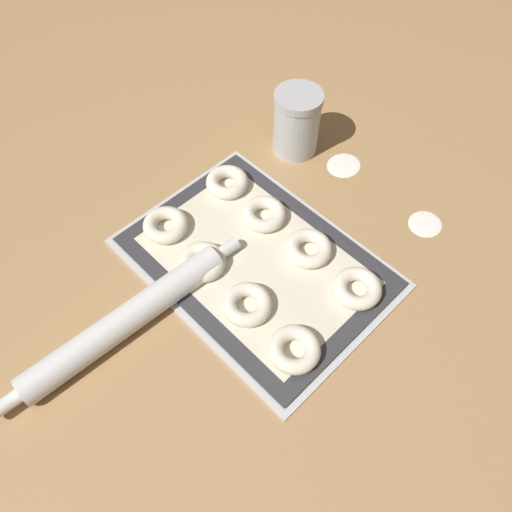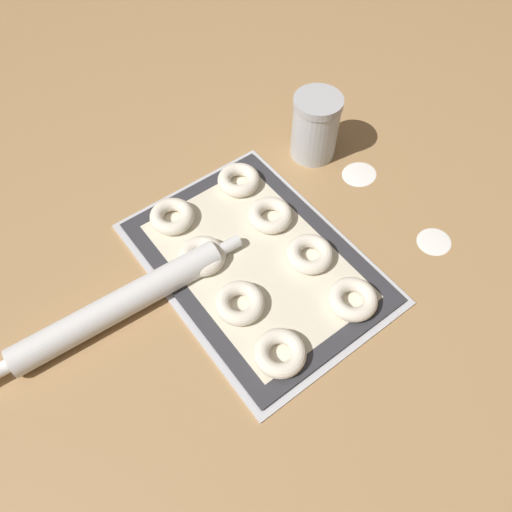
# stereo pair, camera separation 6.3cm
# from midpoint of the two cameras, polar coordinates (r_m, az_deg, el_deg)

# --- Properties ---
(ground_plane) EXTENTS (2.80, 2.80, 0.00)m
(ground_plane) POSITION_cam_midpoint_polar(r_m,az_deg,el_deg) (0.91, 0.70, -0.58)
(ground_plane) COLOR #A87F51
(baking_tray) EXTENTS (0.47, 0.34, 0.01)m
(baking_tray) POSITION_cam_midpoint_polar(r_m,az_deg,el_deg) (0.91, 2.00, -0.81)
(baking_tray) COLOR silver
(baking_tray) RESTS_ON ground_plane
(baking_mat) EXTENTS (0.44, 0.31, 0.00)m
(baking_mat) POSITION_cam_midpoint_polar(r_m,az_deg,el_deg) (0.90, 2.01, -0.63)
(baking_mat) COLOR #333338
(baking_mat) RESTS_ON baking_tray
(bagel_front_far_left) EXTENTS (0.08, 0.08, 0.03)m
(bagel_front_far_left) POSITION_cam_midpoint_polar(r_m,az_deg,el_deg) (0.95, -7.69, 4.41)
(bagel_front_far_left) COLOR silver
(bagel_front_far_left) RESTS_ON baking_mat
(bagel_front_mid_left) EXTENTS (0.08, 0.08, 0.03)m
(bagel_front_mid_left) POSITION_cam_midpoint_polar(r_m,az_deg,el_deg) (0.89, -4.16, -0.10)
(bagel_front_mid_left) COLOR silver
(bagel_front_mid_left) RESTS_ON baking_mat
(bagel_front_mid_right) EXTENTS (0.08, 0.08, 0.03)m
(bagel_front_mid_right) POSITION_cam_midpoint_polar(r_m,az_deg,el_deg) (0.84, 0.32, -5.51)
(bagel_front_mid_right) COLOR silver
(bagel_front_mid_right) RESTS_ON baking_mat
(bagel_front_far_right) EXTENTS (0.08, 0.08, 0.03)m
(bagel_front_far_right) POSITION_cam_midpoint_polar(r_m,az_deg,el_deg) (0.80, 5.05, -11.11)
(bagel_front_far_right) COLOR silver
(bagel_front_far_right) RESTS_ON baking_mat
(bagel_back_far_left) EXTENTS (0.08, 0.08, 0.03)m
(bagel_back_far_left) POSITION_cam_midpoint_polar(r_m,az_deg,el_deg) (1.00, -0.16, 8.60)
(bagel_back_far_left) COLOR silver
(bagel_back_far_left) RESTS_ON baking_mat
(bagel_back_mid_left) EXTENTS (0.08, 0.08, 0.03)m
(bagel_back_mid_left) POSITION_cam_midpoint_polar(r_m,az_deg,el_deg) (0.95, 3.57, 4.58)
(bagel_back_mid_left) COLOR silver
(bagel_back_mid_left) RESTS_ON baking_mat
(bagel_back_mid_right) EXTENTS (0.08, 0.08, 0.03)m
(bagel_back_mid_right) POSITION_cam_midpoint_polar(r_m,az_deg,el_deg) (0.90, 8.19, 0.12)
(bagel_back_mid_right) COLOR silver
(bagel_back_mid_right) RESTS_ON baking_mat
(bagel_back_far_right) EXTENTS (0.08, 0.08, 0.03)m
(bagel_back_far_right) POSITION_cam_midpoint_polar(r_m,az_deg,el_deg) (0.86, 13.08, -4.95)
(bagel_back_far_right) COLOR silver
(bagel_back_far_right) RESTS_ON baking_mat
(flour_canister) EXTENTS (0.10, 0.10, 0.14)m
(flour_canister) POSITION_cam_midpoint_polar(r_m,az_deg,el_deg) (1.06, 8.55, 14.33)
(flour_canister) COLOR silver
(flour_canister) RESTS_ON ground_plane
(rolling_pin) EXTENTS (0.07, 0.47, 0.05)m
(rolling_pin) POSITION_cam_midpoint_polar(r_m,az_deg,el_deg) (0.86, -13.26, -5.57)
(rolling_pin) COLOR silver
(rolling_pin) RESTS_ON ground_plane
(flour_patch_near) EXTENTS (0.06, 0.07, 0.00)m
(flour_patch_near) POSITION_cam_midpoint_polar(r_m,az_deg,el_deg) (1.00, 21.42, 1.49)
(flour_patch_near) COLOR white
(flour_patch_near) RESTS_ON ground_plane
(flour_patch_far) EXTENTS (0.07, 0.08, 0.00)m
(flour_patch_far) POSITION_cam_midpoint_polar(r_m,az_deg,el_deg) (1.07, 13.41, 9.05)
(flour_patch_far) COLOR white
(flour_patch_far) RESTS_ON ground_plane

